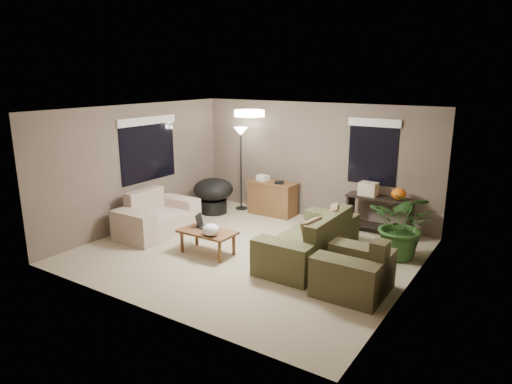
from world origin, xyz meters
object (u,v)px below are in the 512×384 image
Objects in this scene: coffee_table at (207,234)px; cat_scratching_post at (372,275)px; desk at (272,198)px; houseplant at (403,232)px; loveseat at (156,219)px; floor_lamp at (241,141)px; papasan_chair at (213,193)px; armchair at (354,273)px; main_sofa at (311,243)px; console_table at (379,212)px.

cat_scratching_post is (2.88, 0.25, -0.14)m from coffee_table.
desk reaches higher than cat_scratching_post.
coffee_table is 0.83× the size of houseplant.
cat_scratching_post is (4.40, -0.03, -0.08)m from loveseat.
floor_lamp reaches higher than coffee_table.
papasan_chair is 0.57× the size of floor_lamp.
desk is at bearing 28.06° from papasan_chair.
floor_lamp is 4.81m from cat_scratching_post.
loveseat is 2.66m from desk.
armchair reaches higher than desk.
floor_lamp is at bearing 59.72° from papasan_chair.
armchair is 1.00× the size of coffee_table.
main_sofa is at bearing 158.41° from cat_scratching_post.
cat_scratching_post is (4.31, -1.74, -0.25)m from papasan_chair.
armchair reaches higher than cat_scratching_post.
cat_scratching_post is (0.18, 0.25, -0.08)m from armchair.
main_sofa is at bearing 24.05° from coffee_table.
cat_scratching_post is (0.70, -2.41, -0.22)m from console_table.
houseplant reaches higher than coffee_table.
main_sofa is 2.00× the size of desk.
loveseat is 2.69m from floor_lamp.
coffee_table is at bearing -150.58° from houseplant.
houseplant reaches higher than main_sofa.
armchair is at bearing -34.47° from floor_lamp.
main_sofa is 3.34m from papasan_chair.
desk is 0.85× the size of console_table.
houseplant reaches higher than console_table.
desk is (-1.91, 1.89, 0.08)m from main_sofa.
armchair reaches higher than coffee_table.
loveseat is 4.23m from armchair.
cat_scratching_post is at bearing -22.00° from papasan_chair.
armchair is 0.83× the size of houseplant.
coffee_table is 2.89m from cat_scratching_post.
loveseat is 1.33× the size of houseplant.
main_sofa is 1.32m from cat_scratching_post.
cat_scratching_post reaches higher than coffee_table.
armchair is 3.95m from desk.
armchair is 2.00× the size of cat_scratching_post.
loveseat is 1.45× the size of desk.
desk is at bearing 135.25° from main_sofa.
armchair is 2.70m from coffee_table.
main_sofa is 2.00m from console_table.
console_table is 2.60× the size of cat_scratching_post.
main_sofa and loveseat have the same top height.
main_sofa is 3.56m from floor_lamp.
desk is 0.91× the size of houseplant.
loveseat is 4.40m from cat_scratching_post.
floor_lamp is at bearing -178.91° from console_table.
cat_scratching_post is (-0.05, -1.40, -0.25)m from houseplant.
desk is (1.27, 2.34, 0.08)m from loveseat.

